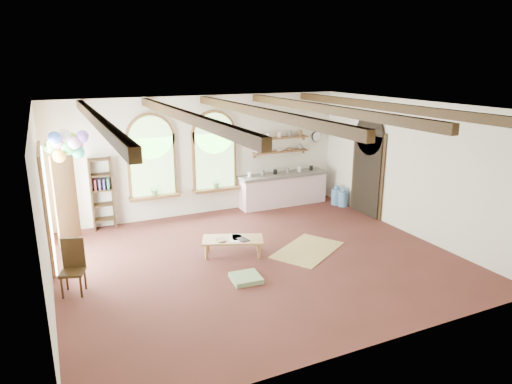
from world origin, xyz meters
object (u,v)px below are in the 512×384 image
kitchen_counter (283,189)px  side_chair (74,278)px  coffee_table (233,241)px  balloon_cluster (67,145)px

kitchen_counter → side_chair: side_chair is taller
kitchen_counter → side_chair: (-5.94, -3.14, -0.19)m
coffee_table → balloon_cluster: balloon_cluster is taller
coffee_table → balloon_cluster: (-3.01, 1.85, 2.01)m
side_chair → balloon_cluster: size_ratio=0.86×
kitchen_counter → coffee_table: 3.86m
kitchen_counter → coffee_table: kitchen_counter is taller
kitchen_counter → side_chair: size_ratio=2.67×
kitchen_counter → coffee_table: (-2.70, -2.75, -0.15)m
kitchen_counter → balloon_cluster: size_ratio=2.31×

